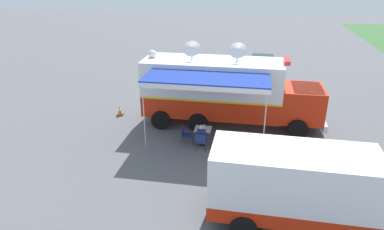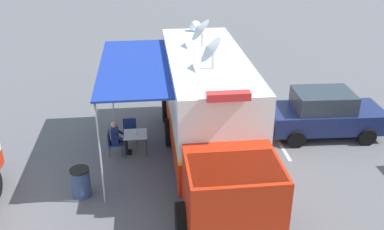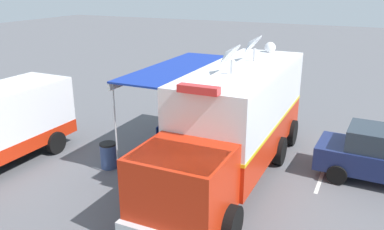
% 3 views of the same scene
% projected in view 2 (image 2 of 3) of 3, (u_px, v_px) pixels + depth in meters
% --- Properties ---
extents(ground_plane, '(100.00, 100.00, 0.00)m').
position_uv_depth(ground_plane, '(205.00, 150.00, 15.51)').
color(ground_plane, '#5B5B60').
extents(lot_stripe, '(0.13, 4.80, 0.01)m').
position_uv_depth(lot_stripe, '(271.00, 129.00, 16.96)').
color(lot_stripe, silver).
rests_on(lot_stripe, ground).
extents(command_truck, '(4.86, 9.49, 4.53)m').
position_uv_depth(command_truck, '(208.00, 109.00, 14.00)').
color(command_truck, red).
rests_on(command_truck, ground).
extents(folding_table, '(0.80, 0.80, 0.73)m').
position_uv_depth(folding_table, '(135.00, 135.00, 15.07)').
color(folding_table, silver).
rests_on(folding_table, ground).
extents(water_bottle, '(0.07, 0.07, 0.22)m').
position_uv_depth(water_bottle, '(136.00, 132.00, 14.96)').
color(water_bottle, silver).
rests_on(water_bottle, folding_table).
extents(folding_chair_at_table, '(0.48, 0.48, 0.87)m').
position_uv_depth(folding_chair_at_table, '(112.00, 141.00, 15.04)').
color(folding_chair_at_table, navy).
rests_on(folding_chair_at_table, ground).
extents(folding_chair_beside_table, '(0.48, 0.48, 0.87)m').
position_uv_depth(folding_chair_beside_table, '(130.00, 129.00, 15.88)').
color(folding_chair_beside_table, navy).
rests_on(folding_chair_beside_table, ground).
extents(seated_responder, '(0.66, 0.55, 1.25)m').
position_uv_depth(seated_responder, '(118.00, 137.00, 15.00)').
color(seated_responder, navy).
rests_on(seated_responder, ground).
extents(trash_bin, '(0.57, 0.57, 0.91)m').
position_uv_depth(trash_bin, '(81.00, 182.00, 12.85)').
color(trash_bin, '#384C7F').
rests_on(trash_bin, ground).
extents(traffic_cone, '(0.36, 0.36, 0.58)m').
position_uv_depth(traffic_cone, '(191.00, 88.00, 20.18)').
color(traffic_cone, black).
rests_on(traffic_cone, ground).
extents(car_far_corner, '(4.27, 2.16, 1.76)m').
position_uv_depth(car_far_corner, '(324.00, 113.00, 16.21)').
color(car_far_corner, navy).
rests_on(car_far_corner, ground).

